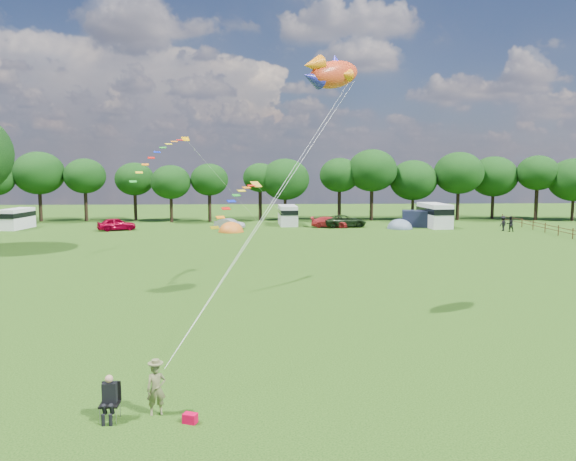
{
  "coord_description": "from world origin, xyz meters",
  "views": [
    {
      "loc": [
        -1.51,
        -25.78,
        7.92
      ],
      "look_at": [
        0.0,
        8.0,
        4.0
      ],
      "focal_mm": 35.0,
      "sensor_mm": 36.0,
      "label": 1
    }
  ],
  "objects_px": {
    "car_b": "(230,224)",
    "tent_orange": "(231,232)",
    "campervan_d": "(435,214)",
    "walker_a": "(510,224)",
    "car_a": "(117,224)",
    "tent_greyblue": "(400,228)",
    "walker_b": "(503,223)",
    "camp_chair": "(110,393)",
    "kite_flyer": "(156,389)",
    "fish_kite": "(330,74)",
    "campervan_a": "(17,218)",
    "car_c": "(330,222)",
    "car_d": "(345,221)",
    "campervan_c": "(288,215)"
  },
  "relations": [
    {
      "from": "car_c",
      "to": "campervan_c",
      "type": "bearing_deg",
      "value": 68.95
    },
    {
      "from": "campervan_c",
      "to": "campervan_a",
      "type": "bearing_deg",
      "value": 92.41
    },
    {
      "from": "car_a",
      "to": "campervan_d",
      "type": "height_order",
      "value": "campervan_d"
    },
    {
      "from": "campervan_d",
      "to": "walker_a",
      "type": "distance_m",
      "value": 9.38
    },
    {
      "from": "car_c",
      "to": "tent_greyblue",
      "type": "height_order",
      "value": "car_c"
    },
    {
      "from": "car_a",
      "to": "tent_orange",
      "type": "height_order",
      "value": "car_a"
    },
    {
      "from": "walker_b",
      "to": "car_c",
      "type": "bearing_deg",
      "value": -50.23
    },
    {
      "from": "kite_flyer",
      "to": "fish_kite",
      "type": "height_order",
      "value": "fish_kite"
    },
    {
      "from": "car_c",
      "to": "walker_a",
      "type": "bearing_deg",
      "value": -95.25
    },
    {
      "from": "campervan_a",
      "to": "walker_b",
      "type": "height_order",
      "value": "campervan_a"
    },
    {
      "from": "campervan_c",
      "to": "campervan_d",
      "type": "height_order",
      "value": "campervan_d"
    },
    {
      "from": "car_b",
      "to": "campervan_c",
      "type": "distance_m",
      "value": 8.51
    },
    {
      "from": "car_b",
      "to": "campervan_d",
      "type": "distance_m",
      "value": 26.46
    },
    {
      "from": "car_b",
      "to": "walker_b",
      "type": "height_order",
      "value": "walker_b"
    },
    {
      "from": "campervan_c",
      "to": "camp_chair",
      "type": "height_order",
      "value": "campervan_c"
    },
    {
      "from": "car_b",
      "to": "walker_a",
      "type": "bearing_deg",
      "value": -76.22
    },
    {
      "from": "car_d",
      "to": "walker_a",
      "type": "height_order",
      "value": "walker_a"
    },
    {
      "from": "camp_chair",
      "to": "tent_greyblue",
      "type": "bearing_deg",
      "value": 65.95
    },
    {
      "from": "campervan_a",
      "to": "walker_a",
      "type": "distance_m",
      "value": 60.98
    },
    {
      "from": "car_c",
      "to": "car_b",
      "type": "bearing_deg",
      "value": 103.01
    },
    {
      "from": "car_a",
      "to": "walker_b",
      "type": "xyz_separation_m",
      "value": [
        47.26,
        -2.53,
        0.13
      ]
    },
    {
      "from": "car_d",
      "to": "campervan_a",
      "type": "relative_size",
      "value": 1.05
    },
    {
      "from": "tent_orange",
      "to": "fish_kite",
      "type": "bearing_deg",
      "value": -78.97
    },
    {
      "from": "tent_orange",
      "to": "camp_chair",
      "type": "height_order",
      "value": "camp_chair"
    },
    {
      "from": "walker_a",
      "to": "car_d",
      "type": "bearing_deg",
      "value": -17.95
    },
    {
      "from": "fish_kite",
      "to": "walker_b",
      "type": "height_order",
      "value": "fish_kite"
    },
    {
      "from": "car_b",
      "to": "tent_orange",
      "type": "relative_size",
      "value": 1.05
    },
    {
      "from": "car_b",
      "to": "camp_chair",
      "type": "height_order",
      "value": "camp_chair"
    },
    {
      "from": "car_b",
      "to": "car_d",
      "type": "distance_m",
      "value": 14.82
    },
    {
      "from": "car_a",
      "to": "walker_b",
      "type": "bearing_deg",
      "value": -117.13
    },
    {
      "from": "fish_kite",
      "to": "tent_orange",
      "type": "bearing_deg",
      "value": 63.02
    },
    {
      "from": "car_b",
      "to": "walker_a",
      "type": "height_order",
      "value": "walker_a"
    },
    {
      "from": "tent_greyblue",
      "to": "walker_b",
      "type": "height_order",
      "value": "walker_b"
    },
    {
      "from": "campervan_a",
      "to": "camp_chair",
      "type": "bearing_deg",
      "value": -147.27
    },
    {
      "from": "campervan_a",
      "to": "camp_chair",
      "type": "xyz_separation_m",
      "value": [
        26.18,
        -54.65,
        -0.5
      ]
    },
    {
      "from": "car_b",
      "to": "fish_kite",
      "type": "xyz_separation_m",
      "value": [
        7.73,
        -41.21,
        12.0
      ]
    },
    {
      "from": "kite_flyer",
      "to": "car_c",
      "type": "bearing_deg",
      "value": 63.87
    },
    {
      "from": "campervan_d",
      "to": "fish_kite",
      "type": "relative_size",
      "value": 1.7
    },
    {
      "from": "car_a",
      "to": "kite_flyer",
      "type": "xyz_separation_m",
      "value": [
        14.57,
        -52.02,
        0.06
      ]
    },
    {
      "from": "kite_flyer",
      "to": "camp_chair",
      "type": "height_order",
      "value": "kite_flyer"
    },
    {
      "from": "campervan_a",
      "to": "fish_kite",
      "type": "distance_m",
      "value": 55.64
    },
    {
      "from": "car_d",
      "to": "walker_b",
      "type": "relative_size",
      "value": 3.14
    },
    {
      "from": "car_d",
      "to": "tent_orange",
      "type": "relative_size",
      "value": 1.7
    },
    {
      "from": "campervan_d",
      "to": "camp_chair",
      "type": "xyz_separation_m",
      "value": [
        -27.0,
        -54.35,
        -0.77
      ]
    },
    {
      "from": "campervan_c",
      "to": "fish_kite",
      "type": "bearing_deg",
      "value": 177.83
    },
    {
      "from": "car_b",
      "to": "car_d",
      "type": "bearing_deg",
      "value": -63.79
    },
    {
      "from": "car_c",
      "to": "car_a",
      "type": "bearing_deg",
      "value": 104.16
    },
    {
      "from": "campervan_a",
      "to": "campervan_c",
      "type": "xyz_separation_m",
      "value": [
        34.28,
        2.9,
        0.04
      ]
    },
    {
      "from": "car_a",
      "to": "tent_greyblue",
      "type": "relative_size",
      "value": 1.32
    },
    {
      "from": "tent_greyblue",
      "to": "walker_b",
      "type": "relative_size",
      "value": 1.94
    }
  ]
}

